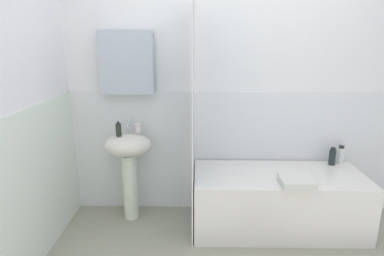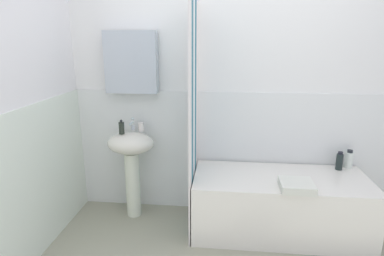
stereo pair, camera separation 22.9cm
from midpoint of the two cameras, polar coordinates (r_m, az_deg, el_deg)
wall_back_tiled at (r=3.06m, az=3.90°, el=5.39°), size 3.60×0.18×2.40m
wall_left_tiled at (r=2.55m, az=-31.22°, el=0.65°), size 0.07×1.81×2.40m
sink at (r=3.06m, az=-13.33°, el=-5.18°), size 0.44×0.34×0.84m
faucet at (r=3.05m, az=-13.29°, el=0.38°), size 0.03×0.12×0.12m
soap_dispenser at (r=2.96m, az=-15.10°, el=-0.26°), size 0.05×0.05×0.13m
toothbrush_cup at (r=3.03m, az=-11.74°, el=-0.03°), size 0.06×0.06×0.08m
bathtub at (r=3.05m, az=12.76°, el=-12.50°), size 1.50×0.65×0.52m
shower_curtain at (r=2.72m, az=-2.22°, el=1.18°), size 0.01×0.65×2.00m
lotion_bottle at (r=3.34m, az=23.14°, el=-4.44°), size 0.07×0.07×0.17m
shampoo_bottle at (r=3.27m, az=21.83°, el=-4.78°), size 0.06×0.06×0.17m
towel_folded at (r=2.74m, az=15.77°, el=-9.19°), size 0.26×0.25×0.06m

